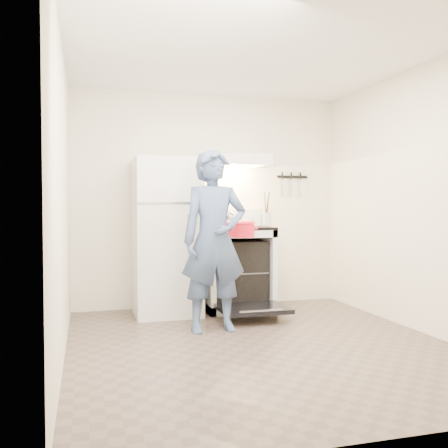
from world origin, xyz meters
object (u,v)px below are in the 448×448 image
(stove_body, at_px, (236,269))
(person, at_px, (214,241))
(refrigerator, at_px, (166,237))
(tea_kettle, at_px, (221,213))
(dutch_oven, at_px, (240,230))

(stove_body, xyz_separation_m, person, (-0.49, -0.90, 0.40))
(refrigerator, relative_size, stove_body, 1.85)
(refrigerator, relative_size, person, 0.99)
(stove_body, bearing_deg, refrigerator, -178.23)
(refrigerator, height_order, stove_body, refrigerator)
(stove_body, height_order, tea_kettle, tea_kettle)
(dutch_oven, bearing_deg, person, -135.92)
(dutch_oven, bearing_deg, refrigerator, 142.93)
(refrigerator, relative_size, tea_kettle, 5.50)
(stove_body, relative_size, person, 0.54)
(refrigerator, xyz_separation_m, person, (0.32, -0.87, 0.01))
(dutch_oven, bearing_deg, stove_body, 76.79)
(refrigerator, height_order, tea_kettle, refrigerator)
(refrigerator, bearing_deg, person, -69.95)
(stove_body, bearing_deg, dutch_oven, -103.21)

